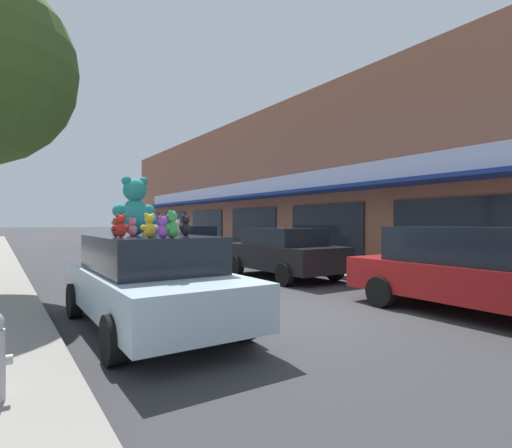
{
  "coord_description": "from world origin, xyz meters",
  "views": [
    {
      "loc": [
        -4.63,
        -5.82,
        1.71
      ],
      "look_at": [
        0.37,
        1.85,
        1.66
      ],
      "focal_mm": 28.0,
      "sensor_mm": 36.0,
      "label": 1
    }
  ],
  "objects_px": {
    "teddy_bear_cream": "(177,228)",
    "teddy_bear_pink": "(132,227)",
    "plush_art_car": "(150,280)",
    "parked_car_far_left": "(478,269)",
    "parked_car_far_right": "(186,241)",
    "teddy_bear_giant": "(135,207)",
    "teddy_bear_purple": "(163,227)",
    "teddy_bear_brown": "(116,228)",
    "teddy_bear_yellow": "(149,226)",
    "teddy_bear_green": "(172,225)",
    "teddy_bear_red": "(121,226)",
    "parked_car_far_center": "(283,252)",
    "teddy_bear_blue": "(153,226)",
    "teddy_bear_black": "(186,226)"
  },
  "relations": [
    {
      "from": "teddy_bear_purple",
      "to": "parked_car_far_right",
      "type": "relative_size",
      "value": 0.07
    },
    {
      "from": "teddy_bear_yellow",
      "to": "parked_car_far_right",
      "type": "height_order",
      "value": "teddy_bear_yellow"
    },
    {
      "from": "teddy_bear_giant",
      "to": "teddy_bear_purple",
      "type": "distance_m",
      "value": 1.43
    },
    {
      "from": "teddy_bear_brown",
      "to": "parked_car_far_right",
      "type": "relative_size",
      "value": 0.06
    },
    {
      "from": "teddy_bear_yellow",
      "to": "teddy_bear_green",
      "type": "bearing_deg",
      "value": 124.45
    },
    {
      "from": "teddy_bear_black",
      "to": "teddy_bear_yellow",
      "type": "bearing_deg",
      "value": 8.11
    },
    {
      "from": "teddy_bear_giant",
      "to": "parked_car_far_center",
      "type": "bearing_deg",
      "value": -153.19
    },
    {
      "from": "teddy_bear_giant",
      "to": "parked_car_far_center",
      "type": "distance_m",
      "value": 6.3
    },
    {
      "from": "plush_art_car",
      "to": "teddy_bear_brown",
      "type": "height_order",
      "value": "teddy_bear_brown"
    },
    {
      "from": "plush_art_car",
      "to": "parked_car_far_right",
      "type": "relative_size",
      "value": 0.99
    },
    {
      "from": "parked_car_far_left",
      "to": "teddy_bear_cream",
      "type": "bearing_deg",
      "value": 150.79
    },
    {
      "from": "teddy_bear_yellow",
      "to": "teddy_bear_red",
      "type": "bearing_deg",
      "value": -63.03
    },
    {
      "from": "teddy_bear_cream",
      "to": "parked_car_far_right",
      "type": "bearing_deg",
      "value": -54.41
    },
    {
      "from": "teddy_bear_green",
      "to": "teddy_bear_brown",
      "type": "bearing_deg",
      "value": -102.53
    },
    {
      "from": "parked_car_far_left",
      "to": "parked_car_far_right",
      "type": "bearing_deg",
      "value": 90.0
    },
    {
      "from": "plush_art_car",
      "to": "teddy_bear_yellow",
      "type": "xyz_separation_m",
      "value": [
        -0.26,
        -0.79,
        0.88
      ]
    },
    {
      "from": "teddy_bear_green",
      "to": "teddy_bear_pink",
      "type": "xyz_separation_m",
      "value": [
        -0.27,
        0.96,
        -0.04
      ]
    },
    {
      "from": "teddy_bear_green",
      "to": "teddy_bear_pink",
      "type": "relative_size",
      "value": 1.32
    },
    {
      "from": "teddy_bear_green",
      "to": "teddy_bear_brown",
      "type": "distance_m",
      "value": 1.02
    },
    {
      "from": "teddy_bear_green",
      "to": "teddy_bear_red",
      "type": "height_order",
      "value": "teddy_bear_green"
    },
    {
      "from": "teddy_bear_pink",
      "to": "parked_car_far_center",
      "type": "height_order",
      "value": "teddy_bear_pink"
    },
    {
      "from": "teddy_bear_purple",
      "to": "parked_car_far_center",
      "type": "relative_size",
      "value": 0.08
    },
    {
      "from": "parked_car_far_center",
      "to": "plush_art_car",
      "type": "bearing_deg",
      "value": -147.25
    },
    {
      "from": "plush_art_car",
      "to": "teddy_bear_purple",
      "type": "xyz_separation_m",
      "value": [
        -0.18,
        -1.09,
        0.86
      ]
    },
    {
      "from": "teddy_bear_green",
      "to": "teddy_bear_yellow",
      "type": "height_order",
      "value": "teddy_bear_green"
    },
    {
      "from": "teddy_bear_red",
      "to": "teddy_bear_pink",
      "type": "bearing_deg",
      "value": -131.29
    },
    {
      "from": "teddy_bear_black",
      "to": "teddy_bear_blue",
      "type": "xyz_separation_m",
      "value": [
        -0.4,
        0.39,
        -0.0
      ]
    },
    {
      "from": "teddy_bear_cream",
      "to": "teddy_bear_pink",
      "type": "height_order",
      "value": "teddy_bear_pink"
    },
    {
      "from": "plush_art_car",
      "to": "parked_car_far_left",
      "type": "height_order",
      "value": "parked_car_far_left"
    },
    {
      "from": "parked_car_far_right",
      "to": "teddy_bear_purple",
      "type": "bearing_deg",
      "value": -114.53
    },
    {
      "from": "teddy_bear_green",
      "to": "teddy_bear_yellow",
      "type": "bearing_deg",
      "value": -96.0
    },
    {
      "from": "teddy_bear_yellow",
      "to": "teddy_bear_purple",
      "type": "bearing_deg",
      "value": 102.14
    },
    {
      "from": "teddy_bear_giant",
      "to": "teddy_bear_pink",
      "type": "relative_size",
      "value": 3.36
    },
    {
      "from": "teddy_bear_yellow",
      "to": "teddy_bear_pink",
      "type": "height_order",
      "value": "teddy_bear_yellow"
    },
    {
      "from": "teddy_bear_purple",
      "to": "parked_car_far_right",
      "type": "distance_m",
      "value": 13.06
    },
    {
      "from": "teddy_bear_green",
      "to": "teddy_bear_cream",
      "type": "xyz_separation_m",
      "value": [
        0.57,
        1.24,
        -0.06
      ]
    },
    {
      "from": "teddy_bear_red",
      "to": "teddy_bear_blue",
      "type": "bearing_deg",
      "value": -146.65
    },
    {
      "from": "teddy_bear_yellow",
      "to": "teddy_bear_pink",
      "type": "relative_size",
      "value": 1.21
    },
    {
      "from": "teddy_bear_red",
      "to": "teddy_bear_pink",
      "type": "relative_size",
      "value": 1.18
    },
    {
      "from": "teddy_bear_giant",
      "to": "teddy_bear_brown",
      "type": "distance_m",
      "value": 0.74
    },
    {
      "from": "teddy_bear_brown",
      "to": "parked_car_far_left",
      "type": "height_order",
      "value": "teddy_bear_brown"
    },
    {
      "from": "teddy_bear_giant",
      "to": "teddy_bear_blue",
      "type": "distance_m",
      "value": 0.49
    },
    {
      "from": "teddy_bear_black",
      "to": "teddy_bear_green",
      "type": "height_order",
      "value": "teddy_bear_green"
    },
    {
      "from": "teddy_bear_cream",
      "to": "parked_car_far_right",
      "type": "xyz_separation_m",
      "value": [
        4.71,
        10.6,
        -0.8
      ]
    },
    {
      "from": "plush_art_car",
      "to": "teddy_bear_cream",
      "type": "relative_size",
      "value": 17.09
    },
    {
      "from": "teddy_bear_purple",
      "to": "parked_car_far_center",
      "type": "distance_m",
      "value": 7.06
    },
    {
      "from": "teddy_bear_green",
      "to": "teddy_bear_blue",
      "type": "relative_size",
      "value": 1.16
    },
    {
      "from": "plush_art_car",
      "to": "teddy_bear_red",
      "type": "distance_m",
      "value": 1.08
    },
    {
      "from": "teddy_bear_cream",
      "to": "parked_car_far_left",
      "type": "bearing_deg",
      "value": -149.67
    },
    {
      "from": "teddy_bear_purple",
      "to": "teddy_bear_pink",
      "type": "height_order",
      "value": "teddy_bear_purple"
    }
  ]
}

